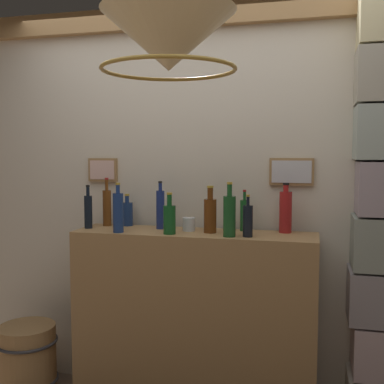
% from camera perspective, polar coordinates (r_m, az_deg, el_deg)
% --- Properties ---
extents(panelled_rear_partition, '(3.16, 0.15, 2.55)m').
position_cam_1_polar(panelled_rear_partition, '(3.16, 1.40, 0.10)').
color(panelled_rear_partition, beige).
rests_on(panelled_rear_partition, ground).
extents(bar_shelf_unit, '(1.48, 0.37, 1.12)m').
position_cam_1_polar(bar_shelf_unit, '(3.08, 0.24, -15.12)').
color(bar_shelf_unit, '#9E7547').
rests_on(bar_shelf_unit, ground).
extents(liquor_bottle_scotch, '(0.06, 0.06, 0.32)m').
position_cam_1_polar(liquor_bottle_scotch, '(3.22, -10.08, -1.75)').
color(liquor_bottle_scotch, brown).
rests_on(liquor_bottle_scotch, bar_shelf_unit).
extents(liquor_bottle_mezcal, '(0.05, 0.05, 0.30)m').
position_cam_1_polar(liquor_bottle_mezcal, '(3.05, -3.78, -1.99)').
color(liquor_bottle_mezcal, navy).
rests_on(liquor_bottle_mezcal, bar_shelf_unit).
extents(liquor_bottle_bourbon, '(0.06, 0.06, 0.25)m').
position_cam_1_polar(liquor_bottle_bourbon, '(2.78, 6.66, -3.37)').
color(liquor_bottle_bourbon, black).
rests_on(liquor_bottle_bourbon, bar_shelf_unit).
extents(liquor_bottle_whiskey, '(0.08, 0.08, 0.29)m').
position_cam_1_polar(liquor_bottle_whiskey, '(2.90, 2.18, -2.65)').
color(liquor_bottle_whiskey, '#633312').
rests_on(liquor_bottle_whiskey, bar_shelf_unit).
extents(liquor_bottle_port, '(0.08, 0.08, 0.30)m').
position_cam_1_polar(liquor_bottle_port, '(2.95, 11.06, -2.26)').
color(liquor_bottle_port, '#A71F20').
rests_on(liquor_bottle_port, bar_shelf_unit).
extents(liquor_bottle_rum, '(0.07, 0.07, 0.25)m').
position_cam_1_polar(liquor_bottle_rum, '(2.86, -2.69, -3.14)').
color(liquor_bottle_rum, '#175222').
rests_on(liquor_bottle_rum, bar_shelf_unit).
extents(liquor_bottle_rye, '(0.07, 0.07, 0.21)m').
position_cam_1_polar(liquor_bottle_rye, '(3.21, -7.71, -2.53)').
color(liquor_bottle_rye, navy).
rests_on(liquor_bottle_rye, bar_shelf_unit).
extents(liquor_bottle_tequila, '(0.05, 0.05, 0.28)m').
position_cam_1_polar(liquor_bottle_tequila, '(3.14, -12.24, -2.20)').
color(liquor_bottle_tequila, black).
rests_on(liquor_bottle_tequila, bar_shelf_unit).
extents(liquor_bottle_gin, '(0.06, 0.06, 0.30)m').
position_cam_1_polar(liquor_bottle_gin, '(2.94, -8.78, -2.35)').
color(liquor_bottle_gin, navy).
rests_on(liquor_bottle_gin, bar_shelf_unit).
extents(liquor_bottle_sherry, '(0.05, 0.05, 0.26)m').
position_cam_1_polar(liquor_bottle_sherry, '(2.99, 6.25, -2.70)').
color(liquor_bottle_sherry, '#195022').
rests_on(liquor_bottle_sherry, bar_shelf_unit).
extents(liquor_bottle_amaro, '(0.07, 0.07, 0.32)m').
position_cam_1_polar(liquor_bottle_amaro, '(2.77, 4.48, -2.74)').
color(liquor_bottle_amaro, '#1B4E23').
rests_on(liquor_bottle_amaro, bar_shelf_unit).
extents(glass_tumbler_rocks, '(0.08, 0.08, 0.08)m').
position_cam_1_polar(glass_tumbler_rocks, '(2.97, -0.36, -3.86)').
color(glass_tumbler_rocks, silver).
rests_on(glass_tumbler_rocks, bar_shelf_unit).
extents(pendant_lamp, '(0.54, 0.54, 0.59)m').
position_cam_1_polar(pendant_lamp, '(1.97, -2.81, 17.31)').
color(pendant_lamp, beige).
extents(wooden_barrel, '(0.40, 0.40, 0.47)m').
position_cam_1_polar(wooden_barrel, '(3.53, -18.97, -18.41)').
color(wooden_barrel, '#9E7547').
rests_on(wooden_barrel, ground).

